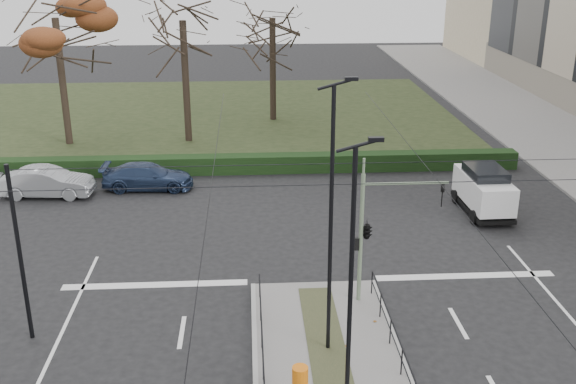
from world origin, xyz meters
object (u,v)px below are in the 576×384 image
object	(u,v)px
white_van	(484,189)
bare_tree_near	(183,30)
litter_bin	(300,378)
rust_tree	(55,18)
parked_car_third	(148,176)
bare_tree_center	(272,26)
streetlamp_median_near	(351,298)
streetlamp_median_far	(332,220)
parked_car_second	(47,182)
traffic_light	(369,228)

from	to	relation	value
white_van	bare_tree_near	size ratio (longest dim) A/B	0.42
litter_bin	rust_tree	size ratio (longest dim) A/B	0.11
parked_car_third	white_van	bearing A→B (deg)	-102.57
parked_car_third	litter_bin	bearing A→B (deg)	-157.91
bare_tree_center	streetlamp_median_near	bearing A→B (deg)	-89.12
white_van	bare_tree_center	xyz separation A→B (m)	(-9.31, 18.52, 5.58)
streetlamp_median_near	bare_tree_near	world-z (taller)	bare_tree_near
litter_bin	bare_tree_center	size ratio (longest dim) A/B	0.12
parked_car_third	bare_tree_near	distance (m)	11.08
streetlamp_median_far	bare_tree_near	world-z (taller)	bare_tree_near
parked_car_second	white_van	size ratio (longest dim) A/B	1.09
streetlamp_median_far	rust_tree	distance (m)	28.19
streetlamp_median_far	rust_tree	bearing A→B (deg)	119.79
litter_bin	parked_car_third	xyz separation A→B (m)	(-6.61, 18.28, -0.28)
litter_bin	bare_tree_center	xyz separation A→B (m)	(0.57, 32.45, 5.81)
streetlamp_median_far	parked_car_second	size ratio (longest dim) A/B	1.87
traffic_light	streetlamp_median_far	distance (m)	3.82
streetlamp_median_far	bare_tree_center	xyz separation A→B (m)	(-0.55, 29.80, 2.25)
parked_car_third	rust_tree	bearing A→B (deg)	37.72
white_van	streetlamp_median_far	bearing A→B (deg)	-127.86
streetlamp_median_near	bare_tree_center	world-z (taller)	bare_tree_center
traffic_light	rust_tree	distance (m)	26.86
white_van	bare_tree_near	bearing A→B (deg)	138.70
traffic_light	parked_car_second	xyz separation A→B (m)	(-14.41, 11.78, -2.16)
traffic_light	streetlamp_median_near	distance (m)	7.47
litter_bin	streetlamp_median_near	world-z (taller)	streetlamp_median_near
parked_car_second	litter_bin	bearing A→B (deg)	-142.66
parked_car_second	bare_tree_near	world-z (taller)	bare_tree_near
white_van	rust_tree	bearing A→B (deg)	150.15
streetlamp_median_near	parked_car_third	xyz separation A→B (m)	(-7.69, 19.76, -3.57)
traffic_light	white_van	bearing A→B (deg)	49.56
streetlamp_median_near	rust_tree	size ratio (longest dim) A/B	0.78
traffic_light	bare_tree_center	world-z (taller)	bare_tree_center
streetlamp_median_near	streetlamp_median_far	world-z (taller)	streetlamp_median_far
parked_car_third	rust_tree	distance (m)	12.88
bare_tree_center	litter_bin	bearing A→B (deg)	-91.00
traffic_light	bare_tree_near	bearing A→B (deg)	110.43
streetlamp_median_near	white_van	distance (m)	18.00
rust_tree	streetlamp_median_far	bearing A→B (deg)	-60.21
parked_car_third	rust_tree	world-z (taller)	rust_tree
traffic_light	parked_car_third	world-z (taller)	traffic_light
rust_tree	white_van	bearing A→B (deg)	-29.85
streetlamp_median_far	parked_car_second	bearing A→B (deg)	130.63
parked_car_third	white_van	size ratio (longest dim) A/B	1.12
parked_car_third	bare_tree_center	bearing A→B (deg)	-24.64
bare_tree_near	white_van	bearing A→B (deg)	-41.30
rust_tree	bare_tree_center	size ratio (longest dim) A/B	1.08
litter_bin	parked_car_second	distance (m)	20.93
traffic_light	parked_car_second	size ratio (longest dim) A/B	1.04
rust_tree	bare_tree_center	world-z (taller)	rust_tree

